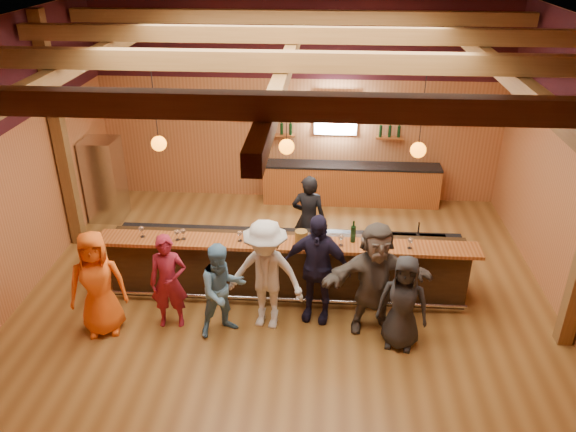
{
  "coord_description": "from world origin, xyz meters",
  "views": [
    {
      "loc": [
        0.61,
        -8.13,
        5.68
      ],
      "look_at": [
        0.0,
        0.3,
        1.35
      ],
      "focal_mm": 35.0,
      "sensor_mm": 36.0,
      "label": 1
    }
  ],
  "objects": [
    {
      "name": "customer_white",
      "position": [
        -0.25,
        -0.91,
        0.93
      ],
      "size": [
        1.32,
        0.91,
        1.86
      ],
      "primitive_type": "imported",
      "rotation": [
        0.0,
        0.0,
        -0.2
      ],
      "color": "beige",
      "rests_on": "ground"
    },
    {
      "name": "glass_h",
      "position": [
        2.0,
        -0.23,
        1.25
      ],
      "size": [
        0.09,
        0.09,
        0.19
      ],
      "color": "silver",
      "rests_on": "bar_counter"
    },
    {
      "name": "window",
      "position": [
        0.8,
        3.95,
        2.05
      ],
      "size": [
        0.95,
        0.09,
        0.95
      ],
      "color": "silver",
      "rests_on": "room"
    },
    {
      "name": "glass_b",
      "position": [
        -1.79,
        -0.23,
        1.25
      ],
      "size": [
        0.09,
        0.09,
        0.19
      ],
      "color": "silver",
      "rests_on": "bar_counter"
    },
    {
      "name": "pendant_lights",
      "position": [
        0.0,
        0.0,
        2.71
      ],
      "size": [
        4.24,
        0.24,
        1.37
      ],
      "color": "black",
      "rests_on": "room"
    },
    {
      "name": "glass_f",
      "position": [
        0.9,
        -0.22,
        1.25
      ],
      "size": [
        0.09,
        0.09,
        0.19
      ],
      "color": "silver",
      "rests_on": "bar_counter"
    },
    {
      "name": "stainless_fridge",
      "position": [
        -4.1,
        2.6,
        0.9
      ],
      "size": [
        0.7,
        0.7,
        1.8
      ],
      "primitive_type": "cube",
      "color": "silver",
      "rests_on": "ground"
    },
    {
      "name": "customer_denim",
      "position": [
        -0.9,
        -1.13,
        0.78
      ],
      "size": [
        0.95,
        0.9,
        1.56
      ],
      "primitive_type": "imported",
      "rotation": [
        0.0,
        0.0,
        0.54
      ],
      "color": "#5789AF",
      "rests_on": "ground"
    },
    {
      "name": "customer_brown",
      "position": [
        1.41,
        -0.86,
        0.93
      ],
      "size": [
        1.8,
        0.88,
        1.86
      ],
      "primitive_type": "imported",
      "rotation": [
        0.0,
        0.0,
        0.2
      ],
      "color": "#514941",
      "rests_on": "ground"
    },
    {
      "name": "glass_d",
      "position": [
        -0.76,
        -0.19,
        1.25
      ],
      "size": [
        0.08,
        0.08,
        0.19
      ],
      "color": "silver",
      "rests_on": "bar_counter"
    },
    {
      "name": "back_bar_cabinet",
      "position": [
        1.2,
        3.72,
        0.48
      ],
      "size": [
        4.0,
        0.52,
        0.95
      ],
      "color": "brown",
      "rests_on": "ground"
    },
    {
      "name": "bar_counter",
      "position": [
        0.02,
        0.15,
        0.52
      ],
      "size": [
        6.3,
        1.07,
        1.11
      ],
      "color": "black",
      "rests_on": "ground"
    },
    {
      "name": "glass_c",
      "position": [
        -1.7,
        -0.19,
        1.25
      ],
      "size": [
        0.09,
        0.09,
        0.19
      ],
      "color": "silver",
      "rests_on": "bar_counter"
    },
    {
      "name": "customer_redvest",
      "position": [
        -1.77,
        -1.0,
        0.8
      ],
      "size": [
        0.62,
        0.45,
        1.6
      ],
      "primitive_type": "imported",
      "rotation": [
        0.0,
        0.0,
        0.12
      ],
      "color": "maroon",
      "rests_on": "ground"
    },
    {
      "name": "customer_dark",
      "position": [
        1.81,
        -1.25,
        0.77
      ],
      "size": [
        0.84,
        0.64,
        1.54
      ],
      "primitive_type": "imported",
      "rotation": [
        0.0,
        0.0,
        -0.23
      ],
      "color": "black",
      "rests_on": "ground"
    },
    {
      "name": "bottle_b",
      "position": [
        1.09,
        -0.08,
        1.26
      ],
      "size": [
        0.08,
        0.08,
        0.38
      ],
      "color": "black",
      "rests_on": "bar_counter"
    },
    {
      "name": "customer_navy",
      "position": [
        0.52,
        -0.65,
        0.93
      ],
      "size": [
        1.16,
        0.66,
        1.87
      ],
      "primitive_type": "imported",
      "rotation": [
        0.0,
        0.0,
        -0.2
      ],
      "color": "black",
      "rests_on": "ground"
    },
    {
      "name": "room",
      "position": [
        0.0,
        0.06,
        3.21
      ],
      "size": [
        9.04,
        9.0,
        4.52
      ],
      "color": "brown",
      "rests_on": "ground"
    },
    {
      "name": "bottle_a",
      "position": [
        0.57,
        -0.06,
        1.23
      ],
      "size": [
        0.07,
        0.07,
        0.31
      ],
      "color": "black",
      "rests_on": "bar_counter"
    },
    {
      "name": "ice_bucket",
      "position": [
        0.25,
        -0.19,
        1.22
      ],
      "size": [
        0.2,
        0.2,
        0.22
      ],
      "primitive_type": "cylinder",
      "color": "brown",
      "rests_on": "bar_counter"
    },
    {
      "name": "glass_a",
      "position": [
        -2.4,
        -0.17,
        1.25
      ],
      "size": [
        0.09,
        0.09,
        0.2
      ],
      "color": "silver",
      "rests_on": "bar_counter"
    },
    {
      "name": "wine_shelves",
      "position": [
        0.8,
        3.88,
        1.62
      ],
      "size": [
        3.0,
        0.18,
        0.3
      ],
      "color": "brown",
      "rests_on": "room"
    },
    {
      "name": "bartender",
      "position": [
        0.32,
        1.16,
        0.87
      ],
      "size": [
        0.67,
        0.47,
        1.73
      ],
      "primitive_type": "imported",
      "rotation": [
        0.0,
        0.0,
        3.05
      ],
      "color": "black",
      "rests_on": "ground"
    },
    {
      "name": "customer_orange",
      "position": [
        -2.8,
        -1.23,
        0.87
      ],
      "size": [
        0.97,
        0.77,
        1.74
      ],
      "primitive_type": "imported",
      "rotation": [
        0.0,
        0.0,
        0.28
      ],
      "color": "orange",
      "rests_on": "ground"
    },
    {
      "name": "glass_e",
      "position": [
        -0.48,
        -0.1,
        1.23
      ],
      "size": [
        0.08,
        0.08,
        0.17
      ],
      "color": "silver",
      "rests_on": "bar_counter"
    },
    {
      "name": "framed_pictures",
      "position": [
        1.67,
        3.94,
        2.1
      ],
      "size": [
        5.35,
        0.05,
        0.45
      ],
      "color": "black",
      "rests_on": "room"
    },
    {
      "name": "glass_g",
      "position": [
        1.3,
        -0.2,
        1.25
      ],
      "size": [
        0.08,
        0.08,
        0.19
      ],
      "color": "silver",
      "rests_on": "bar_counter"
    }
  ]
}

